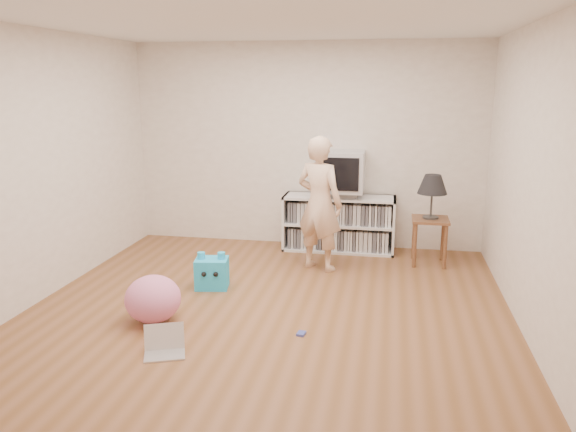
# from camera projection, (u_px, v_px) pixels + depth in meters

# --- Properties ---
(ground) EXTENTS (4.50, 4.50, 0.00)m
(ground) POSITION_uv_depth(u_px,v_px,m) (269.00, 307.00, 5.35)
(ground) COLOR brown
(ground) RESTS_ON ground
(walls) EXTENTS (4.52, 4.52, 2.60)m
(walls) POSITION_uv_depth(u_px,v_px,m) (268.00, 173.00, 5.05)
(walls) COLOR beige
(walls) RESTS_ON ground
(ceiling) EXTENTS (4.50, 4.50, 0.01)m
(ceiling) POSITION_uv_depth(u_px,v_px,m) (267.00, 21.00, 4.75)
(ceiling) COLOR white
(ceiling) RESTS_ON walls
(media_unit) EXTENTS (1.40, 0.45, 0.70)m
(media_unit) POSITION_uv_depth(u_px,v_px,m) (339.00, 223.00, 7.14)
(media_unit) COLOR white
(media_unit) RESTS_ON ground
(dvd_deck) EXTENTS (0.45, 0.35, 0.07)m
(dvd_deck) POSITION_uv_depth(u_px,v_px,m) (339.00, 194.00, 7.03)
(dvd_deck) COLOR gray
(dvd_deck) RESTS_ON media_unit
(crt_tv) EXTENTS (0.60, 0.53, 0.50)m
(crt_tv) POSITION_uv_depth(u_px,v_px,m) (340.00, 171.00, 6.96)
(crt_tv) COLOR #B6B6BB
(crt_tv) RESTS_ON dvd_deck
(side_table) EXTENTS (0.42, 0.42, 0.55)m
(side_table) POSITION_uv_depth(u_px,v_px,m) (430.00, 230.00, 6.56)
(side_table) COLOR brown
(side_table) RESTS_ON ground
(table_lamp) EXTENTS (0.34, 0.34, 0.52)m
(table_lamp) POSITION_uv_depth(u_px,v_px,m) (432.00, 185.00, 6.43)
(table_lamp) COLOR #333333
(table_lamp) RESTS_ON side_table
(person) EXTENTS (0.66, 0.56, 1.53)m
(person) POSITION_uv_depth(u_px,v_px,m) (319.00, 204.00, 6.30)
(person) COLOR beige
(person) RESTS_ON ground
(laptop) EXTENTS (0.38, 0.35, 0.22)m
(laptop) POSITION_uv_depth(u_px,v_px,m) (164.00, 346.00, 4.44)
(laptop) COLOR silver
(laptop) RESTS_ON ground
(playing_cards) EXTENTS (0.08, 0.10, 0.02)m
(playing_cards) POSITION_uv_depth(u_px,v_px,m) (301.00, 334.00, 4.77)
(playing_cards) COLOR #3F4CA8
(playing_cards) RESTS_ON ground
(plush_blue) EXTENTS (0.37, 0.33, 0.38)m
(plush_blue) POSITION_uv_depth(u_px,v_px,m) (212.00, 273.00, 5.84)
(plush_blue) COLOR #20B8FF
(plush_blue) RESTS_ON ground
(plush_pink) EXTENTS (0.54, 0.54, 0.42)m
(plush_pink) POSITION_uv_depth(u_px,v_px,m) (153.00, 299.00, 5.00)
(plush_pink) COLOR pink
(plush_pink) RESTS_ON ground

